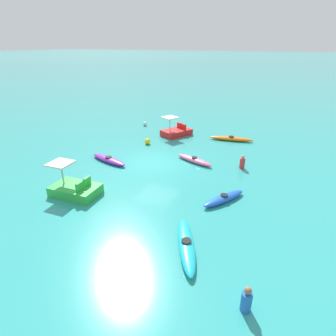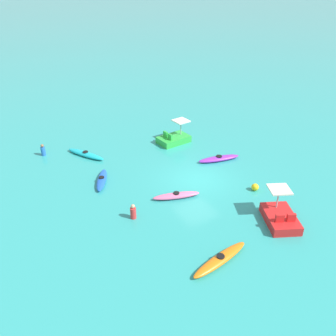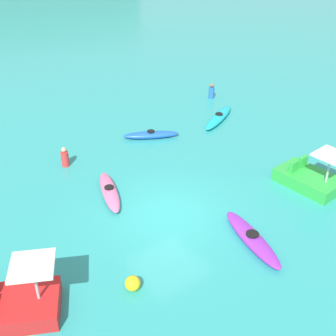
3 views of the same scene
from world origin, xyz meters
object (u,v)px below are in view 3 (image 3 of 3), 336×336
(kayak_pink, at_px, (109,191))
(buoy_yellow, at_px, (133,283))
(pedal_boat_green, at_px, (309,178))
(person_near_shore, at_px, (211,92))
(person_by_kayaks, at_px, (65,158))
(kayak_blue, at_px, (151,135))
(kayak_purple, at_px, (252,238))
(kayak_cyan, at_px, (219,117))
(pedal_boat_red, at_px, (13,305))

(kayak_pink, height_order, buoy_yellow, buoy_yellow)
(pedal_boat_green, bearing_deg, person_near_shore, 72.34)
(kayak_pink, xyz_separation_m, pedal_boat_green, (6.66, -3.94, 0.17))
(buoy_yellow, distance_m, person_by_kayaks, 7.69)
(kayak_blue, xyz_separation_m, pedal_boat_green, (2.72, -7.04, 0.17))
(kayak_purple, relative_size, kayak_pink, 1.10)
(kayak_cyan, distance_m, pedal_boat_green, 6.83)
(kayak_cyan, xyz_separation_m, person_by_kayaks, (-8.37, 0.24, 0.22))
(person_by_kayaks, bearing_deg, person_near_shore, 13.10)
(person_by_kayaks, bearing_deg, kayak_blue, 1.16)
(person_near_shore, bearing_deg, kayak_cyan, -123.30)
(kayak_cyan, relative_size, pedal_boat_red, 1.14)
(pedal_boat_red, bearing_deg, kayak_blue, 37.18)
(pedal_boat_red, bearing_deg, person_by_kayaks, 56.43)
(pedal_boat_green, distance_m, person_near_shore, 9.76)
(kayak_purple, height_order, kayak_blue, same)
(kayak_purple, relative_size, person_by_kayaks, 3.56)
(kayak_blue, distance_m, pedal_boat_green, 7.55)
(kayak_pink, height_order, pedal_boat_green, pedal_boat_green)
(kayak_blue, bearing_deg, kayak_cyan, -4.73)
(kayak_pink, height_order, pedal_boat_red, pedal_boat_red)
(pedal_boat_green, bearing_deg, buoy_yellow, -175.80)
(kayak_blue, relative_size, pedal_boat_red, 0.92)
(pedal_boat_red, relative_size, person_near_shore, 3.20)
(kayak_cyan, xyz_separation_m, kayak_pink, (-7.93, -2.77, 0.00))
(person_by_kayaks, bearing_deg, kayak_cyan, -1.65)
(kayak_purple, relative_size, person_near_shore, 3.56)
(buoy_yellow, relative_size, person_near_shore, 0.51)
(pedal_boat_red, height_order, person_near_shore, pedal_boat_red)
(kayak_pink, xyz_separation_m, kayak_blue, (3.94, 3.10, 0.00))
(person_by_kayaks, bearing_deg, kayak_pink, -81.65)
(buoy_yellow, bearing_deg, pedal_boat_green, 4.20)
(kayak_cyan, xyz_separation_m, pedal_boat_green, (-1.26, -6.71, 0.17))
(kayak_purple, bearing_deg, kayak_blue, 79.54)
(kayak_cyan, xyz_separation_m, pedal_boat_red, (-12.69, -6.27, 0.17))
(kayak_blue, relative_size, buoy_yellow, 5.79)
(buoy_yellow, xyz_separation_m, person_near_shore, (11.38, 9.91, 0.16))
(person_near_shore, bearing_deg, pedal_boat_green, -107.66)
(kayak_cyan, distance_m, person_near_shore, 3.10)
(kayak_pink, height_order, kayak_blue, same)
(kayak_pink, xyz_separation_m, person_near_shore, (9.62, 5.36, 0.22))
(kayak_cyan, height_order, kayak_blue, same)
(kayak_cyan, distance_m, buoy_yellow, 12.15)
(person_near_shore, bearing_deg, kayak_blue, -158.38)
(pedal_boat_green, height_order, person_by_kayaks, pedal_boat_green)
(kayak_pink, bearing_deg, kayak_blue, 38.22)
(buoy_yellow, bearing_deg, person_by_kayaks, 80.17)
(pedal_boat_green, bearing_deg, person_by_kayaks, 135.62)
(kayak_cyan, xyz_separation_m, person_near_shore, (1.70, 2.58, 0.22))
(buoy_yellow, bearing_deg, kayak_purple, -6.98)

